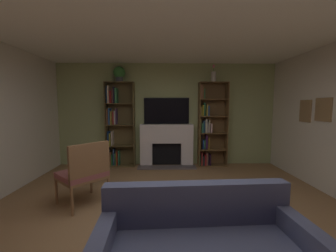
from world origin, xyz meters
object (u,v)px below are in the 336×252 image
Objects in this scene: bookshelf_right at (209,127)px; coffee_table at (192,208)px; fireplace at (167,144)px; bookshelf_left at (117,125)px; tv at (167,111)px; potted_plant at (119,73)px; armchair at (84,172)px; vase_with_flowers at (214,76)px.

coffee_table is at bearing -105.46° from bookshelf_right.
fireplace is 0.68× the size of bookshelf_right.
bookshelf_right is 2.22× the size of coffee_table.
tv is at bearing 3.31° from bookshelf_left.
armchair is at bearing -93.65° from potted_plant.
bookshelf_right reaches higher than armchair.
tv is (0.00, 0.09, 0.87)m from fireplace.
vase_with_flowers is (2.43, -0.00, -0.06)m from potted_plant.
potted_plant is at bearing -179.22° from bookshelf_right.
bookshelf_left is 1.00× the size of bookshelf_right.
vase_with_flowers reaches higher than bookshelf_left.
bookshelf_right reaches higher than coffee_table.
bookshelf_right is at bearing 42.26° from armchair.
potted_plant reaches higher than fireplace.
armchair is at bearing -137.74° from bookshelf_right.
bookshelf_left is at bearing 117.19° from coffee_table.
fireplace is 3.37× the size of vase_with_flowers.
bookshelf_left reaches higher than armchair.
coffee_table is (1.48, -3.03, -2.09)m from potted_plant.
tv is 2.69× the size of vase_with_flowers.
armchair is (-2.47, -2.25, -0.47)m from bookshelf_right.
tv is 1.55m from potted_plant.
fireplace is at bearing 1.48° from potted_plant.
bookshelf_left is 2.43m from bookshelf_right.
coffee_table is (1.63, -0.81, -0.21)m from armchair.
vase_with_flowers is at bearing -1.54° from fireplace.
tv is 1.52m from vase_with_flowers.
fireplace is 2.20m from potted_plant.
coffee_table is (1.58, -3.07, -0.77)m from bookshelf_left.
bookshelf_right is 4.95× the size of vase_with_flowers.
potted_plant is at bearing -25.36° from bookshelf_left.
vase_with_flowers is at bearing -1.04° from bookshelf_left.
potted_plant is 0.40× the size of coffee_table.
armchair is 1.04× the size of coffee_table.
vase_with_flowers reaches higher than coffee_table.
fireplace is at bearing -179.99° from bookshelf_right.
vase_with_flowers is 3.84m from armchair.
bookshelf_right is (1.12, 0.00, 0.43)m from fireplace.
bookshelf_right is at bearing 0.01° from fireplace.
coffee_table is at bearing -107.27° from vase_with_flowers.
tv is 0.54× the size of bookshelf_right.
armchair is at bearing -139.23° from vase_with_flowers.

